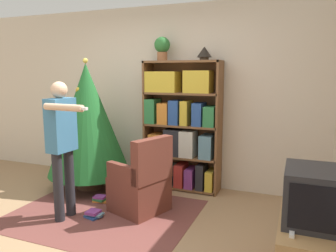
{
  "coord_description": "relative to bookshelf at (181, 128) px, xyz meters",
  "views": [
    {
      "loc": [
        1.84,
        -2.52,
        1.65
      ],
      "look_at": [
        0.48,
        0.88,
        1.05
      ],
      "focal_mm": 35.0,
      "sensor_mm": 36.0,
      "label": 1
    }
  ],
  "objects": [
    {
      "name": "potted_plant",
      "position": [
        -0.29,
        0.01,
        1.12
      ],
      "size": [
        0.22,
        0.22,
        0.33
      ],
      "color": "#935B38",
      "rests_on": "bookshelf"
    },
    {
      "name": "book_pile_by_chair",
      "position": [
        -0.61,
        -1.3,
        -0.84
      ],
      "size": [
        0.21,
        0.19,
        0.08
      ],
      "color": "#284C93",
      "rests_on": "ground_plane"
    },
    {
      "name": "table_lamp",
      "position": [
        0.31,
        0.01,
        1.03
      ],
      "size": [
        0.2,
        0.2,
        0.18
      ],
      "color": "#473828",
      "rests_on": "bookshelf"
    },
    {
      "name": "christmas_tree",
      "position": [
        -1.24,
        -0.46,
        0.11
      ],
      "size": [
        1.15,
        1.15,
        1.85
      ],
      "color": "#4C3323",
      "rests_on": "ground_plane"
    },
    {
      "name": "game_remote",
      "position": [
        1.52,
        -1.88,
        -0.39
      ],
      "size": [
        0.04,
        0.12,
        0.02
      ],
      "color": "white",
      "rests_on": "tv_stand"
    },
    {
      "name": "television",
      "position": [
        1.67,
        -1.6,
        -0.18
      ],
      "size": [
        0.47,
        0.54,
        0.43
      ],
      "color": "#28282D",
      "rests_on": "tv_stand"
    },
    {
      "name": "ground_plane",
      "position": [
        -0.34,
        -1.76,
        -0.88
      ],
      "size": [
        14.0,
        14.0,
        0.0
      ],
      "primitive_type": "plane",
      "color": "#9E7A56"
    },
    {
      "name": "tv_stand",
      "position": [
        1.67,
        -1.6,
        -0.64
      ],
      "size": [
        0.52,
        0.93,
        0.48
      ],
      "color": "tan",
      "rests_on": "ground_plane"
    },
    {
      "name": "area_rug",
      "position": [
        -0.56,
        -1.17,
        -0.88
      ],
      "size": [
        2.1,
        1.67,
        0.01
      ],
      "color": "brown",
      "rests_on": "ground_plane"
    },
    {
      "name": "wall_back",
      "position": [
        -0.34,
        0.25,
        0.42
      ],
      "size": [
        8.0,
        0.1,
        2.6
      ],
      "color": "beige",
      "rests_on": "ground_plane"
    },
    {
      "name": "armchair",
      "position": [
        -0.17,
        -0.94,
        -0.56
      ],
      "size": [
        0.73,
        0.72,
        0.92
      ],
      "rotation": [
        0.0,
        0.0,
        -1.92
      ],
      "color": "brown",
      "rests_on": "ground_plane"
    },
    {
      "name": "book_pile_near_tree",
      "position": [
        -0.79,
        -0.88,
        -0.84
      ],
      "size": [
        0.21,
        0.15,
        0.08
      ],
      "color": "orange",
      "rests_on": "ground_plane"
    },
    {
      "name": "bookshelf",
      "position": [
        0.0,
        0.0,
        0.0
      ],
      "size": [
        1.08,
        0.34,
        1.81
      ],
      "color": "brown",
      "rests_on": "ground_plane"
    },
    {
      "name": "standing_person",
      "position": [
        -0.89,
        -1.42,
        0.04
      ],
      "size": [
        0.62,
        0.5,
        1.55
      ],
      "rotation": [
        0.0,
        0.0,
        -1.64
      ],
      "color": "#232328",
      "rests_on": "ground_plane"
    }
  ]
}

